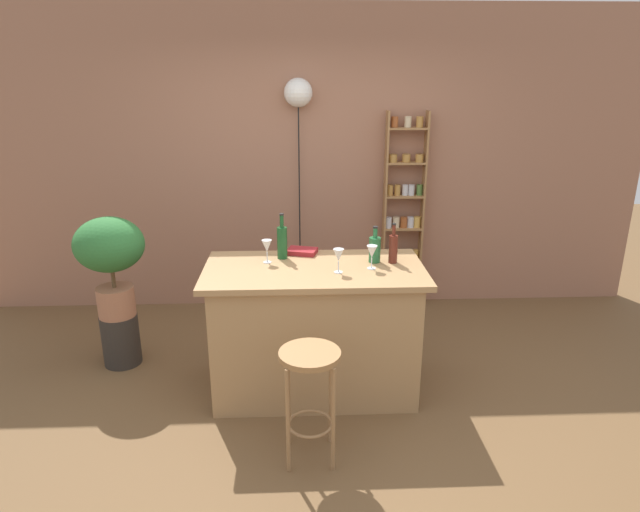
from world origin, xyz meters
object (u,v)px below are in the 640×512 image
(pendant_globe_light, at_px, (298,95))
(wine_glass_center, at_px, (338,256))
(wine_glass_right, at_px, (267,247))
(plant_stool, at_px, (121,339))
(bottle_wine_red, at_px, (282,242))
(potted_plant, at_px, (110,254))
(bar_stool, at_px, (310,379))
(spice_shelf, at_px, (403,211))
(bottle_sauce_amber, at_px, (393,248))
(bottle_soda_blue, at_px, (375,249))
(wine_glass_left, at_px, (372,252))
(cookbook, at_px, (302,251))

(pendant_globe_light, bearing_deg, wine_glass_center, -81.50)
(wine_glass_center, height_order, wine_glass_right, same)
(plant_stool, relative_size, pendant_globe_light, 0.19)
(wine_glass_center, relative_size, pendant_globe_light, 0.08)
(bottle_wine_red, bearing_deg, wine_glass_center, -39.59)
(plant_stool, height_order, potted_plant, potted_plant)
(bottle_wine_red, xyz_separation_m, wine_glass_right, (-0.11, -0.09, -0.01))
(bar_stool, height_order, wine_glass_center, wine_glass_center)
(spice_shelf, xyz_separation_m, wine_glass_center, (-0.74, -1.62, 0.10))
(plant_stool, relative_size, bottle_wine_red, 1.25)
(spice_shelf, bearing_deg, bottle_wine_red, -130.76)
(bottle_sauce_amber, height_order, wine_glass_center, bottle_sauce_amber)
(bar_stool, xyz_separation_m, plant_stool, (-1.47, 1.19, -0.32))
(plant_stool, xyz_separation_m, bottle_soda_blue, (1.95, -0.33, 0.83))
(bar_stool, relative_size, bottle_sauce_amber, 2.46)
(plant_stool, bearing_deg, pendant_globe_light, 37.76)
(plant_stool, xyz_separation_m, wine_glass_left, (1.91, -0.47, 0.85))
(bottle_sauce_amber, bearing_deg, bar_stool, -125.74)
(potted_plant, bearing_deg, spice_shelf, 24.11)
(bottle_soda_blue, height_order, wine_glass_center, bottle_soda_blue)
(bar_stool, distance_m, potted_plant, 1.93)
(wine_glass_left, distance_m, pendant_globe_light, 1.91)
(bottle_soda_blue, height_order, pendant_globe_light, pendant_globe_light)
(spice_shelf, bearing_deg, potted_plant, -155.89)
(plant_stool, xyz_separation_m, wine_glass_center, (1.68, -0.53, 0.85))
(potted_plant, distance_m, wine_glass_right, 1.24)
(potted_plant, bearing_deg, wine_glass_right, -14.55)
(wine_glass_center, bearing_deg, bar_stool, -107.68)
(wine_glass_center, height_order, cookbook, wine_glass_center)
(cookbook, bearing_deg, bottle_wine_red, -129.64)
(spice_shelf, height_order, bottle_sauce_amber, spice_shelf)
(bar_stool, height_order, bottle_sauce_amber, bottle_sauce_amber)
(bottle_sauce_amber, xyz_separation_m, wine_glass_center, (-0.40, -0.18, 0.01))
(bottle_wine_red, height_order, wine_glass_center, bottle_wine_red)
(plant_stool, xyz_separation_m, wine_glass_right, (1.19, -0.31, 0.85))
(wine_glass_center, height_order, pendant_globe_light, pendant_globe_light)
(bottle_soda_blue, bearing_deg, potted_plant, 170.31)
(spice_shelf, xyz_separation_m, bottle_wine_red, (-1.12, -1.30, 0.11))
(bottle_sauce_amber, bearing_deg, wine_glass_center, -155.03)
(cookbook, bearing_deg, wine_glass_right, -127.14)
(wine_glass_right, bearing_deg, cookbook, 37.37)
(bottle_sauce_amber, height_order, cookbook, bottle_sauce_amber)
(bar_stool, xyz_separation_m, bottle_soda_blue, (0.48, 0.86, 0.51))
(potted_plant, relative_size, wine_glass_left, 4.79)
(potted_plant, distance_m, wine_glass_center, 1.77)
(potted_plant, relative_size, wine_glass_right, 4.79)
(wine_glass_center, bearing_deg, plant_stool, 162.34)
(wine_glass_left, height_order, pendant_globe_light, pendant_globe_light)
(bar_stool, xyz_separation_m, cookbook, (-0.03, 1.07, 0.43))
(bottle_sauce_amber, bearing_deg, potted_plant, 170.45)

